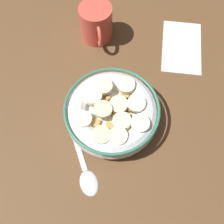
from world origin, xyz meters
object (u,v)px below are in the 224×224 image
cereal_bowl (112,113)px  spoon (85,172)px  coffee_mug (96,23)px  folded_napkin (182,47)px

cereal_bowl → spoon: size_ratio=1.07×
cereal_bowl → coffee_mug: coffee_mug is taller
spoon → coffee_mug: size_ratio=1.73×
cereal_bowl → spoon: (9.86, -7.05, -2.38)cm
spoon → folded_napkin: spoon is taller
spoon → coffee_mug: bearing=166.3°
spoon → folded_napkin: (-24.59, 26.61, -0.19)cm
coffee_mug → folded_napkin: 20.55cm
cereal_bowl → folded_napkin: cereal_bowl is taller
folded_napkin → spoon: bearing=-47.3°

